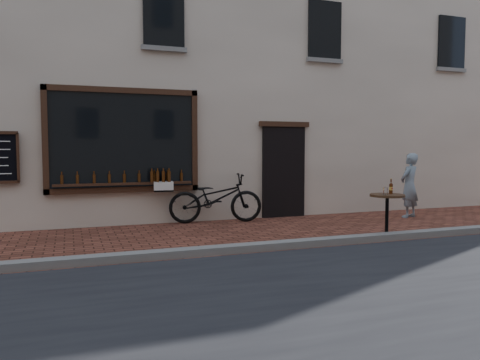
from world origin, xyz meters
name	(u,v)px	position (x,y,z in m)	size (l,w,h in m)	color
ground	(269,252)	(0.00, 0.00, 0.00)	(90.00, 90.00, 0.00)	#52261A
kerb	(264,246)	(0.00, 0.20, 0.06)	(90.00, 0.25, 0.12)	slate
shop_building	(178,31)	(0.00, 6.50, 5.00)	(28.00, 6.20, 10.00)	beige
cargo_bicycle	(214,198)	(0.04, 3.20, 0.57)	(2.56, 1.07, 1.18)	black
bistro_table	(387,207)	(2.56, 0.35, 0.59)	(0.64, 0.64, 1.10)	black
pedestrian	(409,185)	(4.73, 2.33, 0.78)	(0.57, 0.37, 1.56)	gray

